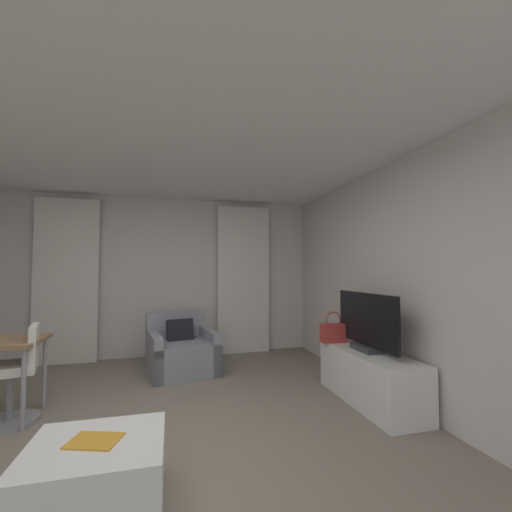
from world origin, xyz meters
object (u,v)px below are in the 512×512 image
Objects in this scene: desk_chair at (16,379)px; tv_flatscreen at (366,323)px; coffee_table at (96,478)px; handbag_primary at (333,332)px; magazine_open at (94,441)px; tv_console at (370,377)px; armchair at (182,352)px.

tv_flatscreen is (3.43, -0.36, 0.43)m from desk_chair.
handbag_primary is at bearing 33.42° from coffee_table.
magazine_open is 0.24× the size of tv_console.
tv_flatscreen reaches higher than armchair.
tv_console is 0.66m from handbag_primary.
tv_flatscreen is at bearing 23.17° from coffee_table.
coffee_table is (-0.56, -2.57, -0.07)m from armchair.
armchair is 2.63m from coffee_table.
handbag_primary is (-0.14, 0.48, -0.17)m from tv_flatscreen.
desk_chair is at bearing 174.00° from tv_flatscreen.
armchair reaches higher than coffee_table.
tv_flatscreen reaches higher than coffee_table.
desk_chair is 1.70m from magazine_open.
magazine_open reaches higher than coffee_table.
coffee_table is at bearing -55.54° from desk_chair.
desk_chair is at bearing 173.27° from tv_console.
handbag_primary is at bearing 2.01° from desk_chair.
desk_chair is 3.46m from tv_console.
armchair is at bearing 141.37° from tv_flatscreen.
tv_console is 0.56m from tv_flatscreen.
tv_flatscreen is at bearing -38.63° from armchair.
tv_flatscreen is at bearing -6.00° from desk_chair.
magazine_open is at bearing -55.68° from desk_chair.
desk_chair is 1.72m from coffee_table.
handbag_primary is (1.76, -1.05, 0.38)m from armchair.
tv_flatscreen is (1.90, -1.52, 0.55)m from armchair.
handbag_primary reaches higher than armchair.
desk_chair is (-1.53, -1.16, 0.12)m from armchair.
armchair is 2.63m from magazine_open.
tv_flatscreen is at bearing 90.00° from tv_console.
tv_console reaches higher than magazine_open.
tv_console is (1.90, -1.57, -0.01)m from armchair.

